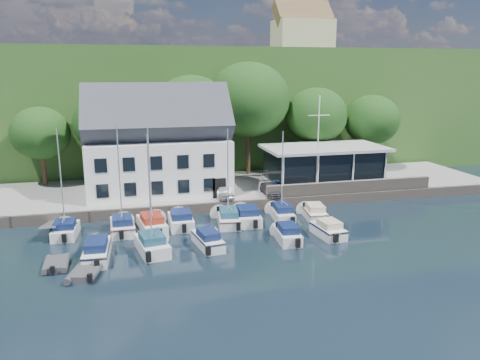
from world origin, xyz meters
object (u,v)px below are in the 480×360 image
(car_silver, at_px, (223,191))
(dinghy_1, at_px, (86,271))
(boat_r2_2, at_px, (208,238))
(boat_r2_1, at_px, (150,191))
(boat_r2_0, at_px, (97,249))
(harbor_building, at_px, (158,150))
(club_pavilion, at_px, (324,165))
(boat_r1_1, at_px, (120,180))
(car_dgrey, at_px, (271,189))
(boat_r2_4, at_px, (328,228))
(boat_r2_3, at_px, (287,232))
(boat_r1_4, at_px, (228,176))
(car_white, at_px, (225,189))
(boat_r1_3, at_px, (181,218))
(car_blue, at_px, (281,185))
(boat_r1_0, at_px, (62,187))
(dinghy_0, at_px, (56,263))
(boat_r1_6, at_px, (282,173))
(boat_r1_7, at_px, (314,211))
(boat_r1_2, at_px, (150,178))
(boat_r1_5, at_px, (247,214))
(flagpole, at_px, (318,144))

(car_silver, distance_m, dinghy_1, 18.06)
(boat_r2_2, bearing_deg, boat_r2_1, 172.58)
(boat_r2_0, bearing_deg, harbor_building, 71.52)
(club_pavilion, height_order, boat_r1_1, boat_r1_1)
(car_dgrey, height_order, boat_r2_4, car_dgrey)
(boat_r2_0, distance_m, boat_r2_3, 14.52)
(club_pavilion, xyz_separation_m, boat_r1_4, (-12.73, -8.48, 1.26))
(car_white, relative_size, boat_r1_3, 0.72)
(harbor_building, height_order, car_dgrey, harbor_building)
(car_blue, height_order, boat_r1_1, boat_r1_1)
(car_silver, bearing_deg, boat_r1_0, -165.31)
(boat_r2_4, xyz_separation_m, dinghy_1, (-18.73, -3.15, -0.34))
(car_dgrey, bearing_deg, car_silver, 179.56)
(boat_r1_4, relative_size, boat_r2_4, 1.76)
(boat_r1_1, relative_size, boat_r2_2, 1.60)
(boat_r2_2, relative_size, dinghy_0, 1.96)
(boat_r1_6, bearing_deg, boat_r2_0, -155.03)
(boat_r1_1, bearing_deg, boat_r2_1, -69.12)
(car_silver, xyz_separation_m, dinghy_1, (-12.08, -13.37, -1.26))
(car_blue, bearing_deg, boat_r2_2, -112.66)
(club_pavilion, relative_size, boat_r2_1, 1.40)
(club_pavilion, bearing_deg, boat_r1_3, -153.81)
(boat_r2_0, bearing_deg, car_blue, 35.63)
(boat_r1_7, bearing_deg, boat_r2_2, -148.96)
(club_pavilion, bearing_deg, boat_r2_4, -111.97)
(boat_r1_2, bearing_deg, car_silver, 27.75)
(dinghy_0, bearing_deg, boat_r1_6, 17.98)
(car_silver, xyz_separation_m, dinghy_0, (-14.17, -11.47, -1.29))
(boat_r2_2, xyz_separation_m, dinghy_0, (-10.85, -1.37, -0.36))
(harbor_building, xyz_separation_m, dinghy_0, (-8.31, -15.37, -5.01))
(boat_r1_5, relative_size, boat_r1_7, 1.07)
(flagpole, relative_size, boat_r1_1, 1.08)
(car_blue, distance_m, boat_r1_7, 6.58)
(boat_r1_2, height_order, boat_r2_3, boat_r1_2)
(boat_r1_4, distance_m, boat_r1_7, 8.79)
(car_dgrey, bearing_deg, harbor_building, 160.05)
(club_pavilion, bearing_deg, boat_r1_2, -155.72)
(boat_r1_6, distance_m, boat_r2_2, 10.09)
(boat_r1_4, bearing_deg, boat_r1_0, -172.28)
(car_dgrey, distance_m, boat_r1_2, 13.66)
(boat_r2_0, bearing_deg, boat_r1_7, 17.89)
(car_white, bearing_deg, car_silver, -104.02)
(boat_r1_1, height_order, boat_r1_7, boat_r1_1)
(boat_r2_4, bearing_deg, boat_r1_7, 75.44)
(boat_r2_3, bearing_deg, boat_r1_1, 162.46)
(boat_r1_1, bearing_deg, boat_r1_0, 175.38)
(harbor_building, relative_size, boat_r1_3, 2.64)
(harbor_building, xyz_separation_m, boat_r1_6, (10.33, -8.66, -1.11))
(car_white, xyz_separation_m, boat_r1_2, (-7.68, -6.10, 2.98))
(club_pavilion, distance_m, car_silver, 12.69)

